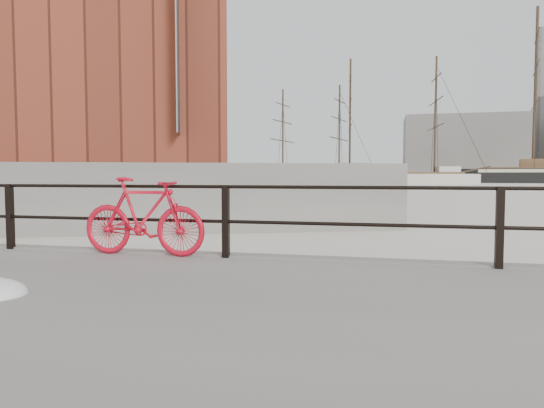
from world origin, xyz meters
The scene contains 15 objects.
ground centered at (0.00, 0.00, 0.00)m, with size 400.00×400.00×0.00m, color white.
far_quay centered at (-40.00, 72.00, 0.90)m, with size 24.00×150.00×1.80m, color gray.
guardrail centered at (0.00, -0.15, 0.85)m, with size 28.00×0.10×1.00m, color black, non-canonical shape.
bicycle centered at (-4.69, -0.25, 0.91)m, with size 1.84×0.28×1.11m, color red.
schooner_mid centered at (-0.29, 76.85, 0.00)m, with size 30.45×12.88×21.76m, color beige, non-canonical shape.
schooner_left centered at (-14.24, 78.57, 0.00)m, with size 23.20×10.55×17.74m, color white, non-canonical shape.
workboat_near centered at (-23.30, 26.58, 0.00)m, with size 13.36×4.45×7.00m, color black, non-canonical shape.
workboat_far centered at (-31.05, 40.67, 0.00)m, with size 12.18×4.21×7.00m, color black, non-canonical shape.
apartment_terracotta centered at (-21.25, 20.26, 11.90)m, with size 20.00×15.00×20.20m, color brown.
apartment_mustard centered at (-29.49, 40.65, 12.90)m, with size 22.00×15.00×22.20m, color gold.
apartment_cream centered at (-38.11, 61.98, 12.40)m, with size 20.00×15.00×21.20m, color beige.
apartment_grey centered at (-46.35, 82.38, 13.40)m, with size 22.00×15.00×23.20m, color #ADADA7.
apartment_brick centered at (-54.97, 103.70, 12.40)m, with size 24.00×15.00×21.20m, color brown.
industrial_west centered at (20.00, 140.00, 9.00)m, with size 32.00×18.00×18.00m, color gray.
smokestack centered at (42.00, 150.00, 22.00)m, with size 2.80×2.80×44.00m, color gray.
Camera 1 is at (-1.37, -6.48, 1.49)m, focal length 32.00 mm.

